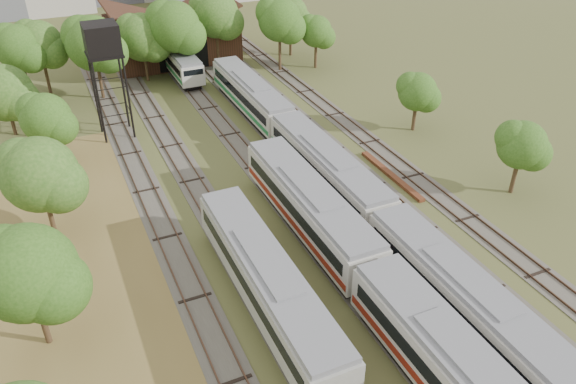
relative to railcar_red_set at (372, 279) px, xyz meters
name	(u,v)px	position (x,y,z in m)	size (l,w,h in m)	color
ground	(448,354)	(2.00, -5.36, -2.08)	(240.00, 240.00, 0.00)	#475123
dry_grass_patch	(106,355)	(-16.00, 2.64, -2.06)	(14.00, 60.00, 0.04)	brown
tracks	(270,164)	(1.33, 19.64, -2.04)	(24.60, 80.00, 0.19)	#4C473D
railcar_red_set	(372,279)	(0.00, 0.00, 0.00)	(3.18, 34.58, 3.94)	black
railcar_green_set	(327,169)	(4.00, 13.54, -0.13)	(2.99, 52.07, 3.70)	black
railcar_rear	(176,58)	(0.00, 47.15, -0.26)	(2.79, 16.08, 3.44)	black
old_grey_coach	(267,282)	(-6.00, 2.45, -0.03)	(3.04, 18.00, 3.76)	black
water_tower	(102,43)	(-10.22, 31.61, 7.30)	(3.22, 3.22, 11.14)	black
rail_pile_far	(391,175)	(10.20, 13.10, -1.93)	(0.57, 9.19, 0.30)	brown
maintenance_shed	(172,37)	(1.00, 52.62, 0.83)	(16.45, 11.55, 7.58)	#331F12
tree_band_left	(23,174)	(-18.64, 16.98, 2.99)	(8.20, 61.73, 8.62)	#382616
tree_band_far	(174,29)	(-0.49, 44.61, 4.13)	(36.39, 11.07, 9.65)	#382616
tree_band_right	(401,80)	(17.45, 23.10, 2.35)	(5.04, 38.48, 6.75)	#382616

